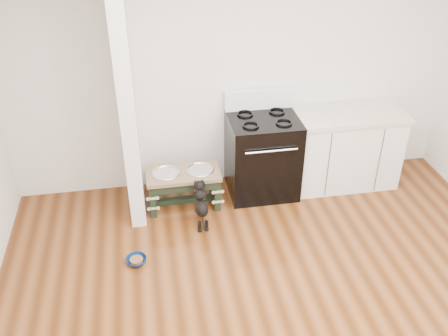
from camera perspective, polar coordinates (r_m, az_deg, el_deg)
The scene contains 7 objects.
room_shell at distance 3.21m, azimuth 10.08°, elevation -0.47°, with size 5.00×5.00×5.00m.
partition_wall at distance 5.03m, azimuth -11.14°, elevation 8.37°, with size 0.15×0.80×2.70m, color silver.
oven_range at distance 5.62m, azimuth 4.41°, elevation 1.57°, with size 0.76×0.69×1.14m.
cabinet_run at distance 5.95m, azimuth 13.57°, elevation 2.25°, with size 1.24×0.64×0.91m.
dog_feeder at distance 5.45m, azimuth -4.65°, elevation -1.58°, with size 0.80×0.43×0.45m.
puppy at distance 5.19m, azimuth -2.64°, elevation -4.05°, with size 0.14×0.41×0.49m.
floor_bowl at distance 4.93m, azimuth -9.98°, elevation -10.36°, with size 0.23×0.23×0.06m.
Camera 1 is at (-1.02, -2.53, 3.32)m, focal length 40.00 mm.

